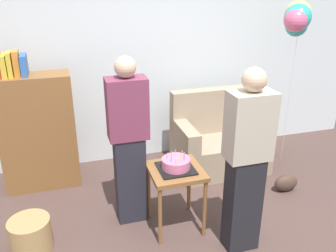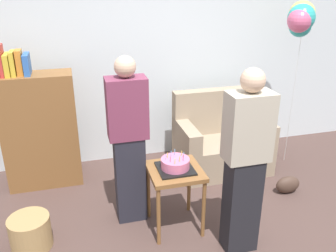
# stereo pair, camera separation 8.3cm
# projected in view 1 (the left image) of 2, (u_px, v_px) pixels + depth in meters

# --- Properties ---
(ground_plane) EXTENTS (8.00, 8.00, 0.00)m
(ground_plane) POSITION_uv_depth(u_px,v_px,m) (207.00, 252.00, 3.17)
(ground_plane) COLOR #4C3833
(wall_back) EXTENTS (6.00, 0.10, 2.70)m
(wall_back) POSITION_uv_depth(u_px,v_px,m) (149.00, 54.00, 4.46)
(wall_back) COLOR silver
(wall_back) RESTS_ON ground_plane
(couch) EXTENTS (1.10, 0.70, 0.96)m
(couch) POSITION_uv_depth(u_px,v_px,m) (218.00, 141.00, 4.48)
(couch) COLOR gray
(couch) RESTS_ON ground_plane
(bookshelf) EXTENTS (0.80, 0.36, 1.61)m
(bookshelf) POSITION_uv_depth(u_px,v_px,m) (37.00, 130.00, 3.95)
(bookshelf) COLOR brown
(bookshelf) RESTS_ON ground_plane
(side_table) EXTENTS (0.48, 0.48, 0.63)m
(side_table) POSITION_uv_depth(u_px,v_px,m) (176.00, 178.00, 3.30)
(side_table) COLOR brown
(side_table) RESTS_ON ground_plane
(birthday_cake) EXTENTS (0.32, 0.32, 0.17)m
(birthday_cake) POSITION_uv_depth(u_px,v_px,m) (176.00, 164.00, 3.25)
(birthday_cake) COLOR black
(birthday_cake) RESTS_ON side_table
(person_blowing_candles) EXTENTS (0.36, 0.22, 1.63)m
(person_blowing_candles) POSITION_uv_depth(u_px,v_px,m) (129.00, 142.00, 3.31)
(person_blowing_candles) COLOR #23232D
(person_blowing_candles) RESTS_ON ground_plane
(person_holding_cake) EXTENTS (0.36, 0.22, 1.63)m
(person_holding_cake) POSITION_uv_depth(u_px,v_px,m) (246.00, 163.00, 2.94)
(person_holding_cake) COLOR black
(person_holding_cake) RESTS_ON ground_plane
(wicker_basket) EXTENTS (0.36, 0.36, 0.30)m
(wicker_basket) POSITION_uv_depth(u_px,v_px,m) (31.00, 235.00, 3.15)
(wicker_basket) COLOR #A88451
(wicker_basket) RESTS_ON ground_plane
(handbag) EXTENTS (0.28, 0.14, 0.20)m
(handbag) POSITION_uv_depth(u_px,v_px,m) (286.00, 183.00, 4.04)
(handbag) COLOR #473328
(handbag) RESTS_ON ground_plane
(balloon_bunch) EXTENTS (0.42, 0.45, 1.99)m
(balloon_bunch) POSITION_uv_depth(u_px,v_px,m) (297.00, 18.00, 4.06)
(balloon_bunch) COLOR silver
(balloon_bunch) RESTS_ON ground_plane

